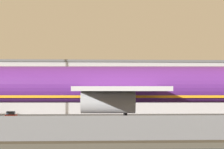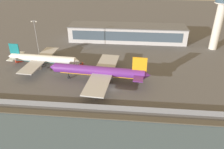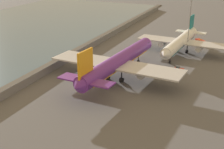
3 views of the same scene
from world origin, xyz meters
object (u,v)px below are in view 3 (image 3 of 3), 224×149
(cargo_jet_purple, at_px, (118,62))
(ops_van, at_px, (200,42))
(passenger_jet_white_teal, at_px, (181,42))
(apron_light_mast_apron_west, at_px, (190,18))
(baggage_tug, at_px, (179,70))

(cargo_jet_purple, bearing_deg, ops_van, 160.12)
(passenger_jet_white_teal, height_order, apron_light_mast_apron_west, apron_light_mast_apron_west)
(cargo_jet_purple, bearing_deg, apron_light_mast_apron_west, 157.31)
(ops_van, bearing_deg, baggage_tug, -2.20)
(cargo_jet_purple, xyz_separation_m, passenger_jet_white_teal, (-34.49, 13.04, -0.60))
(baggage_tug, distance_m, apron_light_mast_apron_west, 26.90)
(passenger_jet_white_teal, bearing_deg, apron_light_mast_apron_west, 133.75)
(cargo_jet_purple, distance_m, ops_van, 54.27)
(passenger_jet_white_teal, distance_m, apron_light_mast_apron_west, 9.77)
(passenger_jet_white_teal, xyz_separation_m, apron_light_mast_apron_west, (-2.19, 2.29, 9.24))
(baggage_tug, xyz_separation_m, ops_van, (-37.46, 1.44, 0.47))
(apron_light_mast_apron_west, bearing_deg, baggage_tug, 3.98)
(passenger_jet_white_teal, xyz_separation_m, ops_van, (-16.39, 5.35, -3.70))
(cargo_jet_purple, height_order, apron_light_mast_apron_west, apron_light_mast_apron_west)
(cargo_jet_purple, relative_size, ops_van, 9.58)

